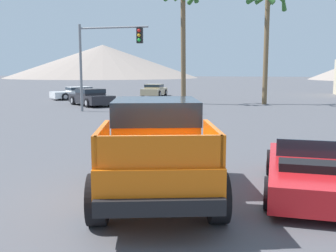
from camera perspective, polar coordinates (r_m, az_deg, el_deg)
The scene contains 10 objects.
ground_plane at distance 8.55m, azimuth -1.36°, elevation -9.28°, with size 320.00×320.00×0.00m, color #4C4C51.
orange_pickup_truck at distance 8.22m, azimuth -1.74°, elevation -2.22°, with size 3.28×5.24×1.92m.
red_convertible_car at distance 8.78m, azimuth 20.30°, elevation -6.50°, with size 2.01×4.17×1.04m.
parked_car_tan at distance 39.15m, azimuth -1.99°, elevation 5.24°, with size 1.89×4.15×1.21m.
parked_car_white at distance 36.00m, azimuth -12.91°, elevation 4.72°, with size 4.47×4.52×1.10m.
parked_car_dark at distance 29.32m, azimuth -11.12°, elevation 4.16°, with size 4.43×4.25×1.22m.
traffic_light_main at distance 24.49m, azimuth -8.87°, elevation 10.88°, with size 4.45×0.38×5.34m.
palm_tree_tall at distance 30.61m, azimuth 2.25°, elevation 15.68°, with size 3.15×2.82×8.87m.
palm_tree_short at distance 30.98m, azimuth 14.26°, elevation 14.92°, with size 3.02×2.89×8.59m.
distant_mountain_range at distance 124.94m, azimuth 19.93°, elevation 9.61°, with size 172.79×72.19×18.30m.
Camera 1 is at (2.10, -7.89, 2.55)m, focal length 42.00 mm.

